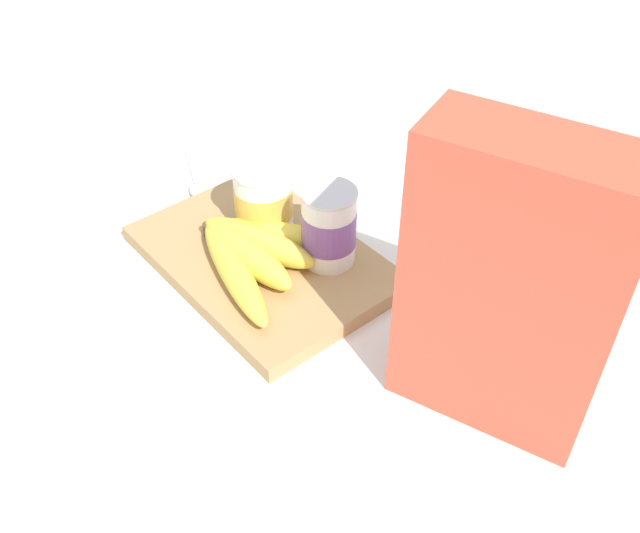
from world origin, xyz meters
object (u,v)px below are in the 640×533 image
at_px(cereal_box, 510,290).
at_px(spoon, 195,180).
at_px(cutting_board, 263,259).
at_px(banana_bunch, 256,251).
at_px(yogurt_cup_front, 264,198).
at_px(yogurt_cup_back, 329,227).

distance_m(cereal_box, spoon, 0.53).
bearing_deg(cutting_board, banana_bunch, -58.07).
relative_size(yogurt_cup_front, banana_bunch, 0.44).
xyz_separation_m(cutting_board, yogurt_cup_front, (-0.04, 0.03, 0.05)).
relative_size(cereal_box, spoon, 2.33).
bearing_deg(cereal_box, banana_bunch, 172.37).
bearing_deg(spoon, cutting_board, -8.96).
relative_size(yogurt_cup_back, banana_bunch, 0.49).
xyz_separation_m(yogurt_cup_back, spoon, (-0.26, -0.02, -0.06)).
relative_size(cereal_box, yogurt_cup_back, 3.11).
height_order(yogurt_cup_front, spoon, yogurt_cup_front).
bearing_deg(cereal_box, yogurt_cup_front, 162.71).
bearing_deg(cereal_box, spoon, 162.05).
distance_m(cutting_board, yogurt_cup_front, 0.07).
xyz_separation_m(cereal_box, yogurt_cup_front, (-0.35, -0.01, -0.09)).
height_order(cereal_box, yogurt_cup_front, cereal_box).
height_order(yogurt_cup_back, spoon, yogurt_cup_back).
distance_m(yogurt_cup_front, spoon, 0.17).
xyz_separation_m(cutting_board, cereal_box, (0.31, 0.05, 0.14)).
bearing_deg(yogurt_cup_back, yogurt_cup_front, -167.97).
bearing_deg(cutting_board, yogurt_cup_back, 42.59).
height_order(cereal_box, banana_bunch, cereal_box).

